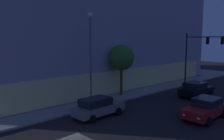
% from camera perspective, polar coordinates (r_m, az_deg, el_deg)
% --- Properties ---
extents(modern_building, '(34.64, 31.04, 20.05)m').
position_cam_1_polar(modern_building, '(39.91, -11.55, 12.76)').
color(modern_building, '#4C4C51').
rests_on(modern_building, ground).
extents(traffic_light_far_corner, '(0.66, 5.23, 6.86)m').
position_cam_1_polar(traffic_light_far_corner, '(32.89, 20.78, 4.94)').
color(traffic_light_far_corner, black).
rests_on(traffic_light_far_corner, sidewalk_corner).
extents(street_lamp_sidewalk, '(0.44, 0.44, 8.41)m').
position_cam_1_polar(street_lamp_sidewalk, '(21.48, -5.31, 5.45)').
color(street_lamp_sidewalk, slate).
rests_on(street_lamp_sidewalk, sidewalk_corner).
extents(sidewalk_tree, '(2.75, 2.75, 5.45)m').
position_cam_1_polar(sidewalk_tree, '(24.93, 2.32, 2.99)').
color(sidewalk_tree, '#4B3C1E').
rests_on(sidewalk_tree, sidewalk_corner).
extents(car_grey, '(4.41, 2.01, 1.55)m').
position_cam_1_polar(car_grey, '(18.77, -3.48, -9.01)').
color(car_grey, slate).
rests_on(car_grey, ground).
extents(car_red, '(4.46, 2.14, 1.61)m').
position_cam_1_polar(car_red, '(19.71, 21.94, -8.69)').
color(car_red, maroon).
rests_on(car_red, ground).
extents(car_black, '(4.16, 2.29, 1.66)m').
position_cam_1_polar(car_black, '(26.46, 19.90, -4.49)').
color(car_black, black).
rests_on(car_black, ground).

